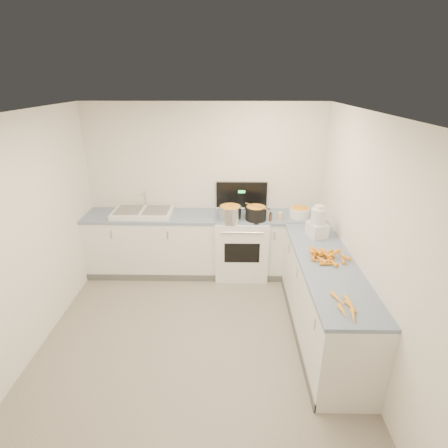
{
  "coord_description": "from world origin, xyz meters",
  "views": [
    {
      "loc": [
        0.37,
        -3.06,
        2.79
      ],
      "look_at": [
        0.3,
        1.1,
        1.05
      ],
      "focal_mm": 28.0,
      "sensor_mm": 36.0,
      "label": 1
    }
  ],
  "objects_px": {
    "mixing_bowl": "(299,212)",
    "extract_bottle": "(270,217)",
    "spice_jar": "(280,216)",
    "sink": "(143,212)",
    "steel_pot": "(230,214)",
    "food_processor": "(318,223)",
    "black_pot": "(256,214)",
    "stove": "(241,244)"
  },
  "relations": [
    {
      "from": "mixing_bowl",
      "to": "extract_bottle",
      "type": "height_order",
      "value": "mixing_bowl"
    },
    {
      "from": "spice_jar",
      "to": "sink",
      "type": "bearing_deg",
      "value": 175.12
    },
    {
      "from": "spice_jar",
      "to": "mixing_bowl",
      "type": "bearing_deg",
      "value": 22.2
    },
    {
      "from": "sink",
      "to": "steel_pot",
      "type": "bearing_deg",
      "value": -8.53
    },
    {
      "from": "mixing_bowl",
      "to": "food_processor",
      "type": "relative_size",
      "value": 0.72
    },
    {
      "from": "steel_pot",
      "to": "black_pot",
      "type": "xyz_separation_m",
      "value": [
        0.36,
        0.02,
        -0.01
      ]
    },
    {
      "from": "mixing_bowl",
      "to": "spice_jar",
      "type": "distance_m",
      "value": 0.32
    },
    {
      "from": "black_pot",
      "to": "mixing_bowl",
      "type": "relative_size",
      "value": 1.0
    },
    {
      "from": "mixing_bowl",
      "to": "spice_jar",
      "type": "relative_size",
      "value": 2.9
    },
    {
      "from": "black_pot",
      "to": "food_processor",
      "type": "distance_m",
      "value": 0.92
    },
    {
      "from": "steel_pot",
      "to": "extract_bottle",
      "type": "bearing_deg",
      "value": -1.94
    },
    {
      "from": "black_pot",
      "to": "food_processor",
      "type": "xyz_separation_m",
      "value": [
        0.73,
        -0.54,
        0.09
      ]
    },
    {
      "from": "steel_pot",
      "to": "extract_bottle",
      "type": "xyz_separation_m",
      "value": [
        0.56,
        -0.02,
        -0.04
      ]
    },
    {
      "from": "steel_pot",
      "to": "mixing_bowl",
      "type": "distance_m",
      "value": 1.01
    },
    {
      "from": "sink",
      "to": "mixing_bowl",
      "type": "bearing_deg",
      "value": -1.26
    },
    {
      "from": "black_pot",
      "to": "extract_bottle",
      "type": "height_order",
      "value": "black_pot"
    },
    {
      "from": "spice_jar",
      "to": "food_processor",
      "type": "distance_m",
      "value": 0.68
    },
    {
      "from": "stove",
      "to": "mixing_bowl",
      "type": "distance_m",
      "value": 0.98
    },
    {
      "from": "steel_pot",
      "to": "extract_bottle",
      "type": "relative_size",
      "value": 2.85
    },
    {
      "from": "steel_pot",
      "to": "food_processor",
      "type": "relative_size",
      "value": 0.75
    },
    {
      "from": "spice_jar",
      "to": "food_processor",
      "type": "relative_size",
      "value": 0.25
    },
    {
      "from": "steel_pot",
      "to": "spice_jar",
      "type": "bearing_deg",
      "value": 1.84
    },
    {
      "from": "black_pot",
      "to": "extract_bottle",
      "type": "relative_size",
      "value": 2.71
    },
    {
      "from": "food_processor",
      "to": "black_pot",
      "type": "bearing_deg",
      "value": 143.38
    },
    {
      "from": "stove",
      "to": "food_processor",
      "type": "relative_size",
      "value": 3.31
    },
    {
      "from": "sink",
      "to": "extract_bottle",
      "type": "distance_m",
      "value": 1.85
    },
    {
      "from": "steel_pot",
      "to": "mixing_bowl",
      "type": "bearing_deg",
      "value": 8.12
    },
    {
      "from": "extract_bottle",
      "to": "steel_pot",
      "type": "bearing_deg",
      "value": 178.06
    },
    {
      "from": "stove",
      "to": "sink",
      "type": "bearing_deg",
      "value": 179.38
    },
    {
      "from": "steel_pot",
      "to": "black_pot",
      "type": "relative_size",
      "value": 1.05
    },
    {
      "from": "stove",
      "to": "steel_pot",
      "type": "relative_size",
      "value": 4.4
    },
    {
      "from": "mixing_bowl",
      "to": "spice_jar",
      "type": "xyz_separation_m",
      "value": [
        -0.29,
        -0.12,
        -0.02
      ]
    },
    {
      "from": "stove",
      "to": "black_pot",
      "type": "height_order",
      "value": "stove"
    },
    {
      "from": "steel_pot",
      "to": "mixing_bowl",
      "type": "relative_size",
      "value": 1.05
    },
    {
      "from": "stove",
      "to": "spice_jar",
      "type": "height_order",
      "value": "stove"
    },
    {
      "from": "black_pot",
      "to": "extract_bottle",
      "type": "bearing_deg",
      "value": -12.25
    },
    {
      "from": "food_processor",
      "to": "sink",
      "type": "bearing_deg",
      "value": 163.31
    },
    {
      "from": "steel_pot",
      "to": "sink",
      "type": "bearing_deg",
      "value": 171.47
    },
    {
      "from": "mixing_bowl",
      "to": "food_processor",
      "type": "xyz_separation_m",
      "value": [
        0.1,
        -0.66,
        0.11
      ]
    },
    {
      "from": "stove",
      "to": "extract_bottle",
      "type": "height_order",
      "value": "stove"
    },
    {
      "from": "stove",
      "to": "spice_jar",
      "type": "distance_m",
      "value": 0.76
    },
    {
      "from": "steel_pot",
      "to": "mixing_bowl",
      "type": "xyz_separation_m",
      "value": [
        1.0,
        0.14,
        -0.03
      ]
    }
  ]
}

